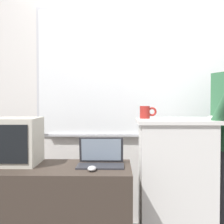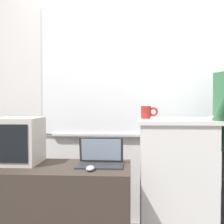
% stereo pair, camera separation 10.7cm
% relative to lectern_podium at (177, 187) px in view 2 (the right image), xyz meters
% --- Properties ---
extents(back_wall, '(6.40, 0.17, 2.93)m').
position_rel_lectern_podium_xyz_m(back_wall, '(-0.26, 0.64, 0.93)').
color(back_wall, silver).
rests_on(back_wall, ground_plane).
extents(lectern_podium, '(0.62, 0.41, 1.06)m').
position_rel_lectern_podium_xyz_m(lectern_podium, '(0.00, 0.00, 0.00)').
color(lectern_podium, silver).
rests_on(lectern_podium, ground_plane).
extents(side_desk, '(1.07, 0.59, 0.72)m').
position_rel_lectern_podium_xyz_m(side_desk, '(-0.90, -0.19, -0.17)').
color(side_desk, '#382D26').
rests_on(side_desk, ground_plane).
extents(laptop, '(0.34, 0.24, 0.20)m').
position_rel_lectern_podium_xyz_m(laptop, '(-0.59, -0.13, 0.25)').
color(laptop, '#28282D').
rests_on(laptop, side_desk).
extents(wireless_keyboard, '(0.44, 0.13, 0.02)m').
position_rel_lectern_podium_xyz_m(wireless_keyboard, '(0.01, -0.05, 0.54)').
color(wireless_keyboard, silver).
rests_on(wireless_keyboard, lectern_podium).
extents(computer_mouse_by_laptop, '(0.06, 0.10, 0.03)m').
position_rel_lectern_podium_xyz_m(computer_mouse_by_laptop, '(-0.64, -0.33, 0.21)').
color(computer_mouse_by_laptop, '#BCBCC1').
rests_on(computer_mouse_by_laptop, side_desk).
extents(computer_mouse_by_keyboard, '(0.06, 0.10, 0.03)m').
position_rel_lectern_podium_xyz_m(computer_mouse_by_keyboard, '(0.26, -0.05, 0.54)').
color(computer_mouse_by_keyboard, silver).
rests_on(computer_mouse_by_keyboard, lectern_podium).
extents(crt_monitor, '(0.33, 0.37, 0.35)m').
position_rel_lectern_podium_xyz_m(crt_monitor, '(-1.23, -0.10, 0.37)').
color(crt_monitor, '#BCB7A8').
rests_on(crt_monitor, side_desk).
extents(coffee_mug, '(0.14, 0.08, 0.10)m').
position_rel_lectern_podium_xyz_m(coffee_mug, '(-0.23, 0.13, 0.58)').
color(coffee_mug, maroon).
rests_on(coffee_mug, lectern_podium).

